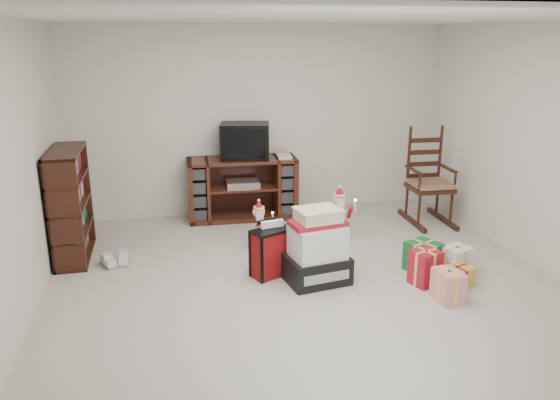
# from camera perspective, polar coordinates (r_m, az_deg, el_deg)

# --- Properties ---
(room) EXTENTS (5.01, 5.01, 2.51)m
(room) POSITION_cam_1_polar(r_m,az_deg,el_deg) (5.01, 3.04, 4.00)
(room) COLOR beige
(room) RESTS_ON ground
(tv_stand) EXTENTS (1.45, 0.57, 0.81)m
(tv_stand) POSITION_cam_1_polar(r_m,az_deg,el_deg) (7.26, -3.95, 1.22)
(tv_stand) COLOR #4B1E15
(tv_stand) RESTS_ON floor
(bookshelf) EXTENTS (0.33, 0.98, 1.20)m
(bookshelf) POSITION_cam_1_polar(r_m,az_deg,el_deg) (6.34, -21.01, -0.61)
(bookshelf) COLOR #33180E
(bookshelf) RESTS_ON floor
(rocking_chair) EXTENTS (0.55, 0.87, 1.29)m
(rocking_chair) POSITION_cam_1_polar(r_m,az_deg,el_deg) (7.37, 15.13, 1.16)
(rocking_chair) COLOR #33180E
(rocking_chair) RESTS_ON floor
(gift_pile) EXTENTS (0.66, 0.52, 0.75)m
(gift_pile) POSITION_cam_1_polar(r_m,az_deg,el_deg) (5.39, 3.93, -5.34)
(gift_pile) COLOR black
(gift_pile) RESTS_ON floor
(red_suitcase) EXTENTS (0.43, 0.34, 0.59)m
(red_suitcase) POSITION_cam_1_polar(r_m,az_deg,el_deg) (5.53, -0.89, -5.50)
(red_suitcase) COLOR maroon
(red_suitcase) RESTS_ON floor
(stocking) EXTENTS (0.29, 0.17, 0.59)m
(stocking) POSITION_cam_1_polar(r_m,az_deg,el_deg) (5.54, -0.71, -5.05)
(stocking) COLOR #0B6A1D
(stocking) RESTS_ON floor
(teddy_bear) EXTENTS (0.26, 0.23, 0.39)m
(teddy_bear) POSITION_cam_1_polar(r_m,az_deg,el_deg) (5.61, 5.93, -6.20)
(teddy_bear) COLOR brown
(teddy_bear) RESTS_ON floor
(santa_figurine) EXTENTS (0.32, 0.30, 0.65)m
(santa_figurine) POSITION_cam_1_polar(r_m,az_deg,el_deg) (6.56, 6.16, -1.99)
(santa_figurine) COLOR #A8121B
(santa_figurine) RESTS_ON floor
(mrs_claus_figurine) EXTENTS (0.28, 0.26, 0.57)m
(mrs_claus_figurine) POSITION_cam_1_polar(r_m,az_deg,el_deg) (6.27, -2.19, -3.12)
(mrs_claus_figurine) COLOR #A8121B
(mrs_claus_figurine) RESTS_ON floor
(sneaker_pair) EXTENTS (0.31, 0.27, 0.09)m
(sneaker_pair) POSITION_cam_1_polar(r_m,az_deg,el_deg) (6.12, -16.74, -6.12)
(sneaker_pair) COLOR silver
(sneaker_pair) RESTS_ON floor
(gift_cluster) EXTENTS (0.78, 0.89, 0.27)m
(gift_cluster) POSITION_cam_1_polar(r_m,az_deg,el_deg) (5.67, 16.25, -6.98)
(gift_cluster) COLOR maroon
(gift_cluster) RESTS_ON floor
(crt_television) EXTENTS (0.70, 0.56, 0.46)m
(crt_television) POSITION_cam_1_polar(r_m,az_deg,el_deg) (7.13, -3.67, 6.19)
(crt_television) COLOR black
(crt_television) RESTS_ON tv_stand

